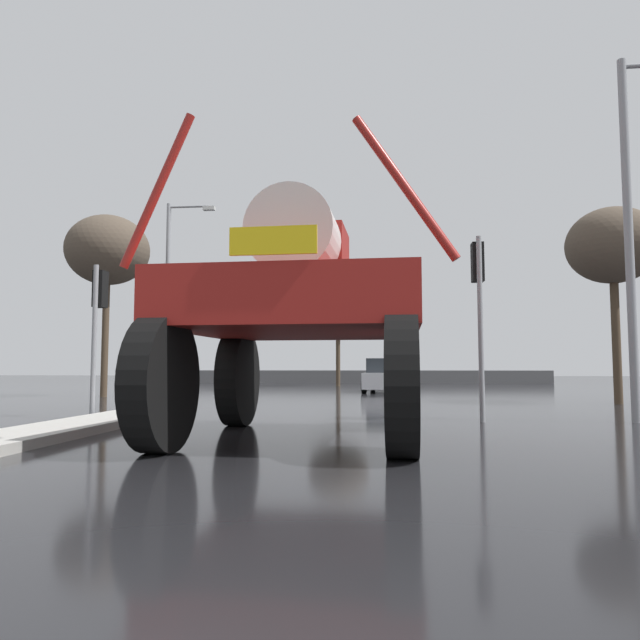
% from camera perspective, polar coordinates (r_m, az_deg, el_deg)
% --- Properties ---
extents(ground_plane, '(120.00, 120.00, 0.00)m').
position_cam_1_polar(ground_plane, '(19.04, 1.00, -7.97)').
color(ground_plane, black).
extents(median_island, '(1.32, 8.52, 0.15)m').
position_cam_1_polar(median_island, '(10.58, -25.29, -9.84)').
color(median_island, '#B2AFA8').
rests_on(median_island, ground).
extents(oversize_sprayer, '(4.48, 5.65, 4.54)m').
position_cam_1_polar(oversize_sprayer, '(9.50, -1.71, 0.49)').
color(oversize_sprayer, black).
rests_on(oversize_sprayer, ground).
extents(sedan_ahead, '(2.29, 4.29, 1.52)m').
position_cam_1_polar(sedan_ahead, '(27.11, 6.48, -5.42)').
color(sedan_ahead, silver).
rests_on(sedan_ahead, ground).
extents(traffic_signal_near_left, '(0.24, 0.54, 3.42)m').
position_cam_1_polar(traffic_signal_near_left, '(14.26, -20.56, 1.21)').
color(traffic_signal_near_left, gray).
rests_on(traffic_signal_near_left, ground).
extents(traffic_signal_near_right, '(0.24, 0.54, 3.88)m').
position_cam_1_polar(traffic_signal_near_right, '(12.98, 15.03, 3.13)').
color(traffic_signal_near_right, gray).
rests_on(traffic_signal_near_right, ground).
extents(traffic_signal_far_left, '(0.24, 0.55, 3.70)m').
position_cam_1_polar(traffic_signal_far_left, '(29.16, 8.15, -1.44)').
color(traffic_signal_far_left, gray).
rests_on(traffic_signal_far_left, ground).
extents(streetlight_near_right, '(2.31, 0.24, 7.66)m').
position_cam_1_polar(streetlight_near_right, '(14.15, 28.31, 9.04)').
color(streetlight_near_right, gray).
rests_on(streetlight_near_right, ground).
extents(streetlight_far_left, '(2.10, 0.24, 8.10)m').
position_cam_1_polar(streetlight_far_left, '(25.75, -14.16, 3.14)').
color(streetlight_far_left, gray).
rests_on(streetlight_far_left, ground).
extents(bare_tree_left, '(3.16, 3.16, 6.98)m').
position_cam_1_polar(bare_tree_left, '(24.37, -19.79, 6.28)').
color(bare_tree_left, '#473828').
rests_on(bare_tree_left, ground).
extents(bare_tree_right, '(2.80, 2.80, 6.11)m').
position_cam_1_polar(bare_tree_right, '(20.66, 26.37, 6.36)').
color(bare_tree_right, '#473828').
rests_on(bare_tree_right, ground).
extents(bare_tree_far_center, '(3.61, 3.61, 6.58)m').
position_cam_1_polar(bare_tree_far_center, '(35.50, 1.74, 1.73)').
color(bare_tree_far_center, '#473828').
rests_on(bare_tree_far_center, ground).
extents(roadside_barrier, '(26.89, 0.24, 0.90)m').
position_cam_1_polar(roadside_barrier, '(42.31, 3.68, -5.48)').
color(roadside_barrier, '#59595B').
rests_on(roadside_barrier, ground).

